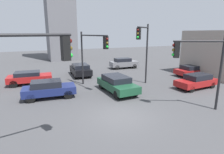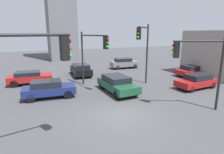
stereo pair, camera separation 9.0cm
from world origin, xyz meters
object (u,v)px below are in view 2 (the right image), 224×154
object	(u,v)px
car_8	(117,84)
car_4	(49,89)
traffic_light_0	(26,69)
car_6	(197,81)
traffic_light_2	(198,59)
car_7	(124,63)
car_1	(81,69)
car_0	(194,70)
traffic_light_3	(143,44)
car_2	(30,77)
traffic_light_1	(93,49)

from	to	relation	value
car_8	car_4	bearing A→B (deg)	-100.85
traffic_light_0	car_6	world-z (taller)	traffic_light_0
traffic_light_2	car_7	distance (m)	15.62
car_6	car_1	bearing A→B (deg)	-51.32
traffic_light_0	car_8	size ratio (longest dim) A/B	1.14
car_0	car_8	size ratio (longest dim) A/B	1.00
traffic_light_2	traffic_light_3	bearing A→B (deg)	-62.37
car_0	car_2	xyz separation A→B (m)	(-17.91, 4.21, 0.03)
traffic_light_1	car_7	xyz separation A→B (m)	(7.36, 7.73, -2.91)
car_6	car_8	xyz separation A→B (m)	(-7.25, 2.08, 0.07)
car_0	car_2	distance (m)	18.40
traffic_light_1	traffic_light_3	bearing A→B (deg)	64.45
traffic_light_2	car_7	world-z (taller)	traffic_light_2
traffic_light_3	traffic_light_1	bearing A→B (deg)	-50.35
car_1	car_8	world-z (taller)	car_8
car_7	car_8	bearing A→B (deg)	-116.51
traffic_light_1	car_2	xyz separation A→B (m)	(-5.32, 4.09, -2.97)
car_6	car_4	bearing A→B (deg)	-15.47
car_8	car_6	bearing A→B (deg)	72.88
traffic_light_0	car_2	xyz separation A→B (m)	(0.18, 12.40, -3.01)
car_0	car_6	bearing A→B (deg)	-131.58
car_0	car_7	bearing A→B (deg)	127.29
car_1	car_4	bearing A→B (deg)	150.26
car_2	car_4	world-z (taller)	car_4
traffic_light_2	car_6	world-z (taller)	traffic_light_2
traffic_light_2	car_8	xyz separation A→B (m)	(-3.06, 5.55, -2.67)
car_2	car_6	bearing A→B (deg)	-24.18
traffic_light_3	car_6	distance (m)	6.06
traffic_light_1	car_7	world-z (taller)	traffic_light_1
traffic_light_3	car_4	world-z (taller)	traffic_light_3
traffic_light_0	car_7	size ratio (longest dim) A/B	1.27
traffic_light_0	traffic_light_2	bearing A→B (deg)	-5.04
car_1	car_7	distance (m)	7.26
car_0	traffic_light_2	bearing A→B (deg)	-134.17
car_2	car_8	world-z (taller)	car_8
car_0	car_2	size ratio (longest dim) A/B	1.07
car_6	car_2	bearing A→B (deg)	-31.85
traffic_light_1	car_4	world-z (taller)	traffic_light_1
car_0	car_7	size ratio (longest dim) A/B	1.12
traffic_light_1	car_7	bearing A→B (deg)	124.24
car_2	car_7	size ratio (longest dim) A/B	1.05
car_2	car_7	bearing A→B (deg)	21.52
traffic_light_2	traffic_light_3	world-z (taller)	traffic_light_3
car_4	car_6	size ratio (longest dim) A/B	1.01
car_1	car_8	size ratio (longest dim) A/B	0.96
car_6	traffic_light_0	bearing A→B (deg)	14.93
car_0	car_1	size ratio (longest dim) A/B	1.05
car_4	car_6	xyz separation A→B (m)	(12.82, -3.03, -0.06)
car_4	car_8	xyz separation A→B (m)	(5.57, -0.95, 0.01)
traffic_light_2	car_2	xyz separation A→B (m)	(-9.88, 11.49, -2.71)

